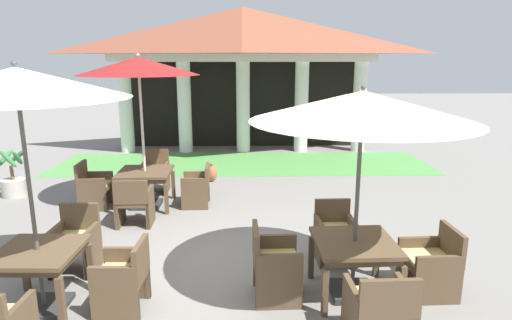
% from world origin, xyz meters
% --- Properties ---
extents(ground_plane, '(60.00, 60.00, 0.00)m').
position_xyz_m(ground_plane, '(0.00, 0.00, 0.00)').
color(ground_plane, gray).
extents(background_pavilion, '(8.40, 3.10, 4.33)m').
position_xyz_m(background_pavilion, '(0.00, 7.82, 3.32)').
color(background_pavilion, white).
rests_on(background_pavilion, ground).
extents(lawn_strip, '(10.20, 2.73, 0.01)m').
position_xyz_m(lawn_strip, '(0.00, 6.08, 0.00)').
color(lawn_strip, '#519347').
rests_on(lawn_strip, ground).
extents(patio_table_near_foreground, '(1.03, 1.03, 0.73)m').
position_xyz_m(patio_table_near_foreground, '(-1.88, 2.59, 0.63)').
color(patio_table_near_foreground, brown).
rests_on(patio_table_near_foreground, ground).
extents(patio_umbrella_near_foreground, '(2.24, 2.24, 2.94)m').
position_xyz_m(patio_umbrella_near_foreground, '(-1.88, 2.59, 2.68)').
color(patio_umbrella_near_foreground, '#2D2D2D').
rests_on(patio_umbrella_near_foreground, ground).
extents(patio_chair_near_foreground_east, '(0.54, 0.59, 0.82)m').
position_xyz_m(patio_chair_near_foreground_east, '(-0.87, 2.62, 0.39)').
color(patio_chair_near_foreground_east, brown).
rests_on(patio_chair_near_foreground_east, ground).
extents(patio_chair_near_foreground_south, '(0.61, 0.54, 0.87)m').
position_xyz_m(patio_chair_near_foreground_south, '(-1.85, 1.59, 0.42)').
color(patio_chair_near_foreground_south, brown).
rests_on(patio_chair_near_foreground_south, ground).
extents(patio_chair_near_foreground_north, '(0.58, 0.59, 0.89)m').
position_xyz_m(patio_chair_near_foreground_north, '(-1.90, 3.60, 0.40)').
color(patio_chair_near_foreground_north, brown).
rests_on(patio_chair_near_foreground_north, ground).
extents(patio_chair_near_foreground_west, '(0.57, 0.60, 0.91)m').
position_xyz_m(patio_chair_near_foreground_west, '(-2.89, 2.57, 0.41)').
color(patio_chair_near_foreground_west, brown).
rests_on(patio_chair_near_foreground_west, ground).
extents(patio_table_mid_left, '(0.98, 0.98, 0.72)m').
position_xyz_m(patio_table_mid_left, '(1.41, -0.75, 0.62)').
color(patio_table_mid_left, brown).
rests_on(patio_table_mid_left, ground).
extents(patio_umbrella_mid_left, '(2.57, 2.57, 2.57)m').
position_xyz_m(patio_umbrella_mid_left, '(1.41, -0.75, 2.31)').
color(patio_umbrella_mid_left, '#2D2D2D').
rests_on(patio_umbrella_mid_left, ground).
extents(patio_chair_mid_left_east, '(0.60, 0.63, 0.85)m').
position_xyz_m(patio_chair_mid_left_east, '(2.39, -0.72, 0.39)').
color(patio_chair_mid_left_east, brown).
rests_on(patio_chair_mid_left_east, ground).
extents(patio_chair_mid_left_north, '(0.56, 0.58, 0.84)m').
position_xyz_m(patio_chair_mid_left_north, '(1.38, 0.23, 0.39)').
color(patio_chair_mid_left_north, brown).
rests_on(patio_chair_mid_left_north, ground).
extents(patio_chair_mid_left_west, '(0.58, 0.63, 0.90)m').
position_xyz_m(patio_chair_mid_left_west, '(0.43, -0.78, 0.43)').
color(patio_chair_mid_left_west, brown).
rests_on(patio_chair_mid_left_west, ground).
extents(patio_chair_mid_left_south, '(0.63, 0.60, 0.86)m').
position_xyz_m(patio_chair_mid_left_south, '(1.44, -1.73, 0.41)').
color(patio_chair_mid_left_south, brown).
rests_on(patio_chair_mid_left_south, ground).
extents(patio_table_mid_right, '(0.93, 0.93, 0.75)m').
position_xyz_m(patio_table_mid_right, '(-2.27, -0.99, 0.65)').
color(patio_table_mid_right, brown).
rests_on(patio_table_mid_right, ground).
extents(patio_umbrella_mid_right, '(2.32, 2.32, 2.84)m').
position_xyz_m(patio_umbrella_mid_right, '(-2.27, -0.99, 2.59)').
color(patio_umbrella_mid_right, '#2D2D2D').
rests_on(patio_umbrella_mid_right, ground).
extents(patio_chair_mid_right_east, '(0.56, 0.57, 0.84)m').
position_xyz_m(patio_chair_mid_right_east, '(-1.31, -1.02, 0.40)').
color(patio_chair_mid_right_east, brown).
rests_on(patio_chair_mid_right_east, ground).
extents(patio_chair_mid_right_north, '(0.57, 0.58, 0.89)m').
position_xyz_m(patio_chair_mid_right_north, '(-2.25, -0.02, 0.41)').
color(patio_chair_mid_right_north, brown).
rests_on(patio_chair_mid_right_north, ground).
extents(potted_palm_left_edge, '(0.66, 0.67, 1.08)m').
position_xyz_m(potted_palm_left_edge, '(-4.83, 3.30, 0.33)').
color(potted_palm_left_edge, '#B2AD9E').
rests_on(potted_palm_left_edge, ground).
extents(terracotta_urn, '(0.24, 0.24, 0.46)m').
position_xyz_m(terracotta_urn, '(-0.73, 4.34, 0.19)').
color(terracotta_urn, '#9E5633').
rests_on(terracotta_urn, ground).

